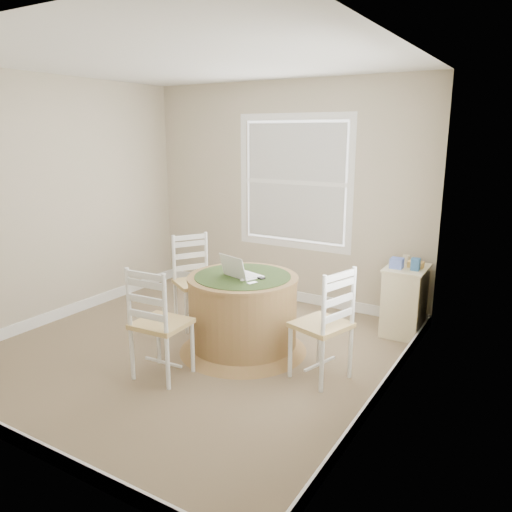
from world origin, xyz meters
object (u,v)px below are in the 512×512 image
Objects in this scene: chair_right at (321,324)px; corner_chest at (404,300)px; round_table at (243,310)px; laptop at (241,273)px; chair_left at (197,282)px; chair_near at (161,323)px.

corner_chest is (0.34, 1.33, -0.12)m from chair_right.
chair_right is at bearing 9.97° from round_table.
chair_right reaches higher than laptop.
chair_left reaches higher than round_table.
round_table is 0.82m from chair_left.
chair_left and chair_right have the same top height.
round_table is 1.27× the size of chair_near.
chair_left is at bearing -4.93° from laptop.
chair_right reaches higher than round_table.
round_table is at bearing -72.87° from laptop.
chair_near is 1.35× the size of corner_chest.
corner_chest is (1.19, 1.22, -0.41)m from laptop.
laptop is at bearing -115.18° from chair_near.
chair_near reaches higher than round_table.
corner_chest is at bearing -177.43° from chair_right.
round_table is at bearing -136.00° from corner_chest.
chair_right is (0.85, -0.13, 0.07)m from round_table.
chair_right is at bearing -153.76° from chair_near.
chair_near is 0.87m from laptop.
corner_chest is at bearing -130.35° from chair_near.
chair_near is (0.46, -1.07, 0.00)m from chair_left.
chair_right is 0.90m from laptop.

